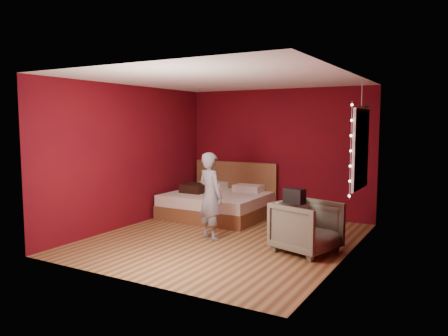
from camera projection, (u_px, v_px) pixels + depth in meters
floor at (224, 239)px, 7.22m from camera, size 4.50×4.50×0.00m
room_walls at (224, 137)px, 7.05m from camera, size 4.04×4.54×2.62m
window at (360, 149)px, 6.88m from camera, size 0.05×0.97×1.27m
fairy_lights at (351, 151)px, 6.44m from camera, size 0.04×0.04×1.45m
bed at (219, 203)px, 8.93m from camera, size 1.94×1.65×1.07m
person at (210, 196)px, 7.15m from camera, size 0.62×0.52×1.44m
armchair at (307, 227)px, 6.44m from camera, size 1.04×1.03×0.77m
handbag at (294, 196)px, 6.21m from camera, size 0.33×0.22×0.22m
throw_pillow at (195, 188)px, 8.97m from camera, size 0.49×0.49×0.17m
hanging_plant at (361, 118)px, 7.29m from camera, size 0.36×0.31×0.80m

